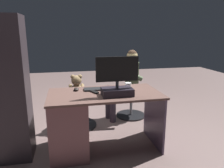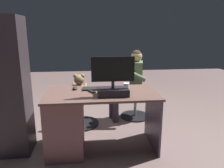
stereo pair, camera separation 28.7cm
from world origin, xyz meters
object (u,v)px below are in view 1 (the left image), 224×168
Objects in this scene: teddy_bear at (77,86)px; computer_mouse at (76,89)px; desk at (77,121)px; person at (127,79)px; monitor at (117,84)px; office_chair_teddy at (78,110)px; tv_remote at (94,92)px; keyboard at (101,89)px; visitor_chair at (131,101)px; cup at (128,86)px.

computer_mouse is at bearing 87.07° from teddy_bear.
person is (-0.87, -0.91, 0.29)m from desk.
monitor reaches higher than office_chair_teddy.
office_chair_teddy is (0.17, -0.68, -0.47)m from tv_remote.
visitor_chair is (-0.64, -0.77, -0.45)m from keyboard.
teddy_bear is (0.27, -0.57, -0.10)m from keyboard.
cup is 0.88m from person.
office_chair_teddy is 1.14× the size of visitor_chair.
desk is 13.78× the size of computer_mouse.
cup is (-0.63, 0.11, 0.03)m from computer_mouse.
desk is at bearing 43.97° from visitor_chair.
keyboard is 0.16m from tv_remote.
monitor is at bearing 164.63° from desk.
teddy_bear is at bearing 12.42° from person.
office_chair_teddy is at bearing -63.85° from keyboard.
visitor_chair is at bearing -141.26° from computer_mouse.
computer_mouse is 0.17× the size of office_chair_teddy.
person reaches higher than desk.
office_chair_teddy is at bearing -47.36° from cup.
office_chair_teddy is 1.68× the size of teddy_bear.
teddy_bear is at bearing 12.49° from visitor_chair.
cup is at bearing 75.16° from person.
visitor_chair is at bearing -154.76° from tv_remote.
teddy_bear is (-0.03, -0.56, -0.11)m from computer_mouse.
keyboard is 0.37× the size of person.
visitor_chair is at bearing -166.85° from person.
monitor is 1.13m from person.
visitor_chair is at bearing -166.85° from office_chair_teddy.
office_chair_teddy is at bearing -93.78° from desk.
desk is 14.27× the size of cup.
teddy_bear is 0.85m from person.
tv_remote is 0.27× the size of office_chair_teddy.
cup is at bearing -174.44° from desk.
office_chair_teddy is (-0.05, -0.72, -0.13)m from desk.
person reaches higher than teddy_bear.
monitor is 1.11m from office_chair_teddy.
cup is (-0.19, -0.19, -0.09)m from monitor.
office_chair_teddy is (0.42, -0.84, -0.59)m from monitor.
teddy_bear is at bearing -100.77° from tv_remote.
cup is 0.43m from tv_remote.
computer_mouse is 0.64m from cup.
desk is 3.15× the size of keyboard.
visitor_chair is at bearing -167.51° from teddy_bear.
visitor_chair is 0.41m from person.
teddy_bear is (0.42, -0.86, -0.22)m from monitor.
desk is 0.67m from monitor.
person is at bearing -104.84° from cup.
desk is 8.82× the size of tv_remote.
computer_mouse is 1.13m from person.
cup is at bearing 170.20° from computer_mouse.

